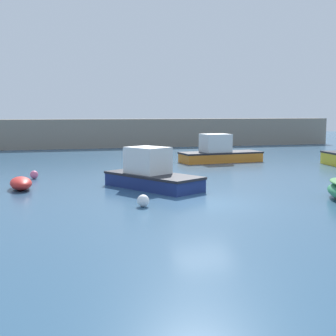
% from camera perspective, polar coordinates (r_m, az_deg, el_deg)
% --- Properties ---
extents(ground_plane, '(120.00, 120.00, 0.20)m').
position_cam_1_polar(ground_plane, '(19.68, 4.30, -4.54)').
color(ground_plane, '#2D5170').
extents(harbor_breakwater, '(50.93, 2.44, 2.99)m').
position_cam_1_polar(harbor_breakwater, '(49.86, -7.46, 4.22)').
color(harbor_breakwater, gray).
rests_on(harbor_breakwater, ground_plane).
extents(motorboat_grey_hull, '(4.46, 5.57, 2.04)m').
position_cam_1_polar(motorboat_grey_hull, '(23.27, -2.07, -0.71)').
color(motorboat_grey_hull, navy).
rests_on(motorboat_grey_hull, ground_plane).
extents(fishing_dinghy_green, '(1.27, 2.32, 0.61)m').
position_cam_1_polar(fishing_dinghy_green, '(24.02, -17.49, -1.78)').
color(fishing_dinghy_green, red).
rests_on(fishing_dinghy_green, ground_plane).
extents(cabin_cruiser_white, '(6.42, 2.73, 2.12)m').
position_cam_1_polar(cabin_cruiser_white, '(35.44, 6.23, 1.90)').
color(cabin_cruiser_white, orange).
rests_on(cabin_cruiser_white, ground_plane).
extents(mooring_buoy_yellow, '(0.43, 0.43, 0.43)m').
position_cam_1_polar(mooring_buoy_yellow, '(29.24, -4.57, -0.15)').
color(mooring_buoy_yellow, yellow).
rests_on(mooring_buoy_yellow, ground_plane).
extents(mooring_buoy_pink, '(0.46, 0.46, 0.46)m').
position_cam_1_polar(mooring_buoy_pink, '(27.62, -16.01, -0.79)').
color(mooring_buoy_pink, '#EA668C').
rests_on(mooring_buoy_pink, ground_plane).
extents(mooring_buoy_white, '(0.50, 0.50, 0.50)m').
position_cam_1_polar(mooring_buoy_white, '(18.77, -3.05, -4.01)').
color(mooring_buoy_white, white).
rests_on(mooring_buoy_white, ground_plane).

